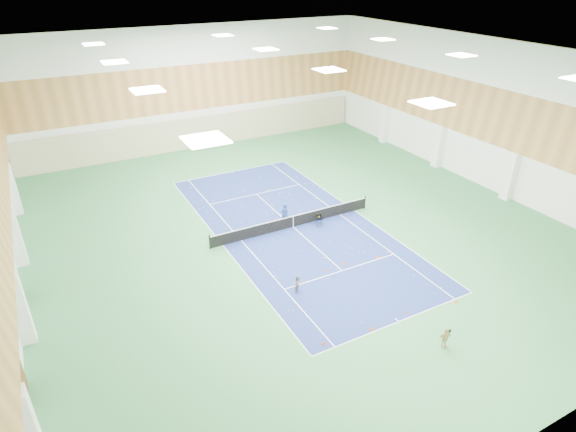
{
  "coord_description": "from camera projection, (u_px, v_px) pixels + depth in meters",
  "views": [
    {
      "loc": [
        -14.85,
        -26.89,
        17.19
      ],
      "look_at": [
        -1.3,
        -1.62,
        2.0
      ],
      "focal_mm": 30.0,
      "sensor_mm": 36.0,
      "label": 1
    }
  ],
  "objects": [
    {
      "name": "tennis_balls_scatter",
      "position": [
        293.0,
        227.0,
        35.17
      ],
      "size": [
        10.57,
        22.77,
        0.07
      ],
      "primitive_type": null,
      "color": "#DFF62A",
      "rests_on": "ground"
    },
    {
      "name": "cone_svc_d",
      "position": [
        378.0,
        256.0,
        31.47
      ],
      "size": [
        0.22,
        0.22,
        0.24
      ],
      "primitive_type": "cone",
      "color": "#FF560D",
      "rests_on": "ground"
    },
    {
      "name": "cone_base_d",
      "position": [
        456.0,
        301.0,
        27.34
      ],
      "size": [
        0.2,
        0.2,
        0.22
      ],
      "primitive_type": "cone",
      "color": "#EE5F0C",
      "rests_on": "ground"
    },
    {
      "name": "coach",
      "position": [
        285.0,
        214.0,
        35.08
      ],
      "size": [
        0.71,
        0.52,
        1.8
      ],
      "primitive_type": "imported",
      "rotation": [
        0.0,
        0.0,
        3.29
      ],
      "color": "navy",
      "rests_on": "ground"
    },
    {
      "name": "ceiling_light_grid",
      "position": [
        294.0,
        58.0,
        29.61
      ],
      "size": [
        21.4,
        25.4,
        0.06
      ],
      "primitive_type": null,
      "color": "white",
      "rests_on": "room_shell"
    },
    {
      "name": "cone_svc_b",
      "position": [
        325.0,
        269.0,
        30.17
      ],
      "size": [
        0.18,
        0.18,
        0.19
      ],
      "primitive_type": "cone",
      "color": "#FF510D",
      "rests_on": "ground"
    },
    {
      "name": "ground",
      "position": [
        293.0,
        227.0,
        35.19
      ],
      "size": [
        40.0,
        40.0,
        0.0
      ],
      "primitive_type": "plane",
      "color": "#317342",
      "rests_on": "ground"
    },
    {
      "name": "door_left_b",
      "position": [
        16.0,
        283.0,
        27.2
      ],
      "size": [
        0.08,
        1.8,
        2.2
      ],
      "primitive_type": "cube",
      "color": "#593319",
      "rests_on": "ground"
    },
    {
      "name": "court_surface",
      "position": [
        293.0,
        227.0,
        35.19
      ],
      "size": [
        10.97,
        23.77,
        0.01
      ],
      "primitive_type": "cube",
      "color": "navy",
      "rests_on": "ground"
    },
    {
      "name": "cone_base_b",
      "position": [
        372.0,
        328.0,
        25.32
      ],
      "size": [
        0.22,
        0.22,
        0.25
      ],
      "primitive_type": "cone",
      "color": "#DD5C0B",
      "rests_on": "ground"
    },
    {
      "name": "room_shell",
      "position": [
        294.0,
        149.0,
        32.39
      ],
      "size": [
        36.0,
        40.0,
        12.0
      ],
      "primitive_type": null,
      "color": "white",
      "rests_on": "ground"
    },
    {
      "name": "cone_svc_a",
      "position": [
        298.0,
        285.0,
        28.73
      ],
      "size": [
        0.2,
        0.2,
        0.21
      ],
      "primitive_type": "cone",
      "color": "#FF450D",
      "rests_on": "ground"
    },
    {
      "name": "cone_base_a",
      "position": [
        324.0,
        343.0,
        24.36
      ],
      "size": [
        0.2,
        0.2,
        0.22
      ],
      "primitive_type": "cone",
      "color": "#FF4A0D",
      "rests_on": "ground"
    },
    {
      "name": "door_left_a",
      "position": [
        22.0,
        379.0,
        20.97
      ],
      "size": [
        0.08,
        1.8,
        2.2
      ],
      "primitive_type": "cube",
      "color": "#593319",
      "rests_on": "ground"
    },
    {
      "name": "back_curtain",
      "position": [
        202.0,
        132.0,
        49.83
      ],
      "size": [
        35.4,
        0.16,
        3.2
      ],
      "primitive_type": "cube",
      "color": "#C6B793",
      "rests_on": "ground"
    },
    {
      "name": "child_court",
      "position": [
        299.0,
        283.0,
        28.09
      ],
      "size": [
        0.69,
        0.66,
        1.12
      ],
      "primitive_type": "imported",
      "rotation": [
        0.0,
        0.0,
        0.61
      ],
      "color": "gray",
      "rests_on": "ground"
    },
    {
      "name": "ball_cart",
      "position": [
        319.0,
        221.0,
        35.18
      ],
      "size": [
        0.6,
        0.6,
        0.83
      ],
      "primitive_type": null,
      "rotation": [
        0.0,
        0.0,
        -0.31
      ],
      "color": "black",
      "rests_on": "ground"
    },
    {
      "name": "wood_cladding",
      "position": [
        294.0,
        120.0,
        31.45
      ],
      "size": [
        36.0,
        40.0,
        8.0
      ],
      "primitive_type": null,
      "color": "#BD8146",
      "rests_on": "room_shell"
    },
    {
      "name": "cone_base_c",
      "position": [
        406.0,
        312.0,
        26.55
      ],
      "size": [
        0.17,
        0.17,
        0.19
      ],
      "primitive_type": "cone",
      "color": "#DA5E0B",
      "rests_on": "ground"
    },
    {
      "name": "tennis_net",
      "position": [
        293.0,
        220.0,
        34.94
      ],
      "size": [
        12.8,
        0.1,
        1.1
      ],
      "primitive_type": null,
      "color": "black",
      "rests_on": "ground"
    },
    {
      "name": "cone_svc_c",
      "position": [
        345.0,
        263.0,
        30.83
      ],
      "size": [
        0.21,
        0.21,
        0.23
      ],
      "primitive_type": "cone",
      "color": "#F1570C",
      "rests_on": "ground"
    },
    {
      "name": "child_apron",
      "position": [
        445.0,
        338.0,
        23.95
      ],
      "size": [
        0.74,
        0.41,
        1.2
      ],
      "primitive_type": "imported",
      "rotation": [
        0.0,
        0.0,
        -0.17
      ],
      "color": "tan",
      "rests_on": "ground"
    }
  ]
}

